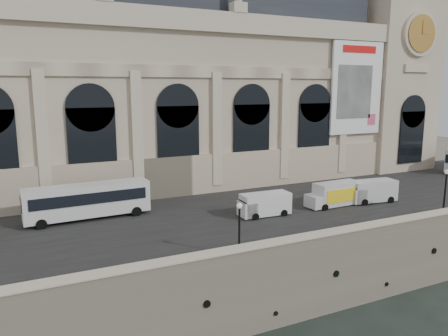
# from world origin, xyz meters

# --- Properties ---
(ground) EXTENTS (260.00, 260.00, 0.00)m
(ground) POSITION_xyz_m (0.00, 0.00, 0.00)
(ground) COLOR black
(ground) RESTS_ON ground
(quay) EXTENTS (160.00, 70.00, 6.00)m
(quay) POSITION_xyz_m (0.00, 35.00, 3.00)
(quay) COLOR #776D5C
(quay) RESTS_ON ground
(street) EXTENTS (160.00, 24.00, 0.06)m
(street) POSITION_xyz_m (0.00, 14.00, 6.03)
(street) COLOR #2D2D2D
(street) RESTS_ON quay
(parapet) EXTENTS (160.00, 1.40, 1.21)m
(parapet) POSITION_xyz_m (0.00, 0.60, 6.62)
(parapet) COLOR #776D5C
(parapet) RESTS_ON quay
(museum) EXTENTS (69.00, 18.70, 29.10)m
(museum) POSITION_xyz_m (-5.98, 30.86, 19.72)
(museum) COLOR beige
(museum) RESTS_ON quay
(clock_pavilion) EXTENTS (13.00, 14.72, 36.70)m
(clock_pavilion) POSITION_xyz_m (34.00, 27.93, 23.42)
(clock_pavilion) COLOR beige
(clock_pavilion) RESTS_ON quay
(bus_left) EXTENTS (12.35, 3.25, 3.61)m
(bus_left) POSITION_xyz_m (-15.51, 17.07, 8.02)
(bus_left) COLOR silver
(bus_left) RESTS_ON quay
(van_b) EXTENTS (5.48, 2.43, 2.41)m
(van_b) POSITION_xyz_m (0.86, 10.33, 7.23)
(van_b) COLOR white
(van_b) RESTS_ON quay
(van_c) EXTENTS (6.02, 2.92, 2.58)m
(van_c) POSITION_xyz_m (14.83, 9.63, 7.32)
(van_c) COLOR silver
(van_c) RESTS_ON quay
(box_truck) EXTENTS (6.71, 2.52, 2.68)m
(box_truck) POSITION_xyz_m (10.16, 10.17, 7.35)
(box_truck) COLOR silver
(box_truck) RESTS_ON quay
(lamp_left) EXTENTS (0.45, 0.45, 4.38)m
(lamp_left) POSITION_xyz_m (-6.44, 1.68, 8.18)
(lamp_left) COLOR black
(lamp_left) RESTS_ON quay
(lamp_right) EXTENTS (0.48, 0.48, 4.75)m
(lamp_right) POSITION_xyz_m (18.47, 2.70, 8.36)
(lamp_right) COLOR black
(lamp_right) RESTS_ON quay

